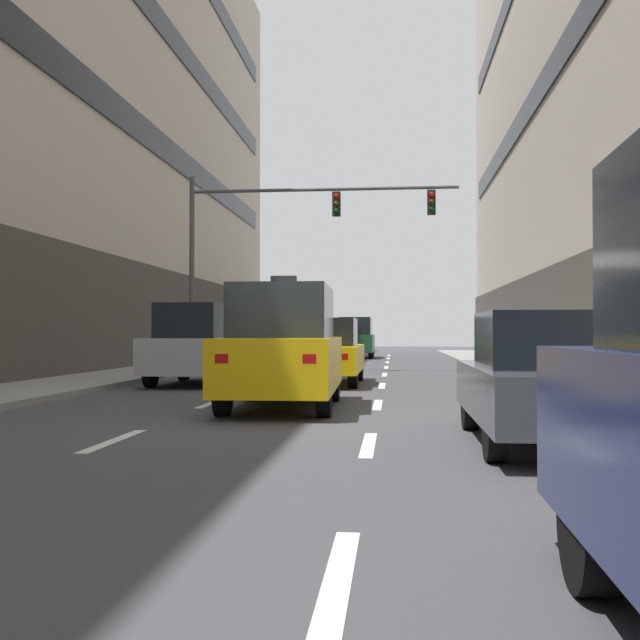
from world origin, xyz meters
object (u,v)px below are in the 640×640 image
object	(u,v)px
taxi_driving_3	(288,339)
car_driving_1	(197,344)
taxi_driving_0	(303,338)
taxi_driving_4	(324,352)
car_driving_2	(356,338)
taxi_driving_5	(284,347)
traffic_signal_0	(282,230)
car_parked_1	(547,380)

from	to	relation	value
taxi_driving_3	car_driving_1	bearing A→B (deg)	-90.46
taxi_driving_0	car_driving_1	world-z (taller)	taxi_driving_0
taxi_driving_3	taxi_driving_4	world-z (taller)	taxi_driving_3
taxi_driving_0	taxi_driving_3	size ratio (longest dim) A/B	0.99
car_driving_1	taxi_driving_4	size ratio (longest dim) A/B	0.95
car_driving_2	taxi_driving_5	xyz separation A→B (m)	(0.04, -26.23, 0.02)
taxi_driving_3	traffic_signal_0	distance (m)	10.45
taxi_driving_0	taxi_driving_3	bearing A→B (deg)	-89.96
taxi_driving_0	car_driving_1	xyz separation A→B (m)	(-0.12, -22.04, 0.00)
taxi_driving_5	car_driving_2	bearing A→B (deg)	90.09
car_driving_1	taxi_driving_3	size ratio (longest dim) A/B	1.00
taxi_driving_5	car_parked_1	distance (m)	5.59
car_driving_2	taxi_driving_3	distance (m)	5.23
car_driving_2	taxi_driving_4	xyz separation A→B (m)	(0.19, -20.04, -0.22)
taxi_driving_0	taxi_driving_4	distance (m)	21.98
car_driving_2	car_driving_1	bearing A→B (deg)	-98.80
taxi_driving_0	traffic_signal_0	xyz separation A→B (m)	(1.14, -15.61, 3.90)
car_driving_1	taxi_driving_5	size ratio (longest dim) A/B	0.96
car_parked_1	traffic_signal_0	world-z (taller)	traffic_signal_0
car_driving_2	traffic_signal_0	bearing A→B (deg)	-97.70
car_driving_1	traffic_signal_0	world-z (taller)	traffic_signal_0
taxi_driving_3	traffic_signal_0	xyz separation A→B (m)	(1.14, -9.63, 3.89)
taxi_driving_4	taxi_driving_5	distance (m)	6.20
car_driving_1	taxi_driving_5	bearing A→B (deg)	-61.61
taxi_driving_0	car_parked_1	world-z (taller)	taxi_driving_0
car_driving_1	taxi_driving_5	world-z (taller)	taxi_driving_5
taxi_driving_0	car_driving_1	size ratio (longest dim) A/B	0.99
taxi_driving_4	car_parked_1	xyz separation A→B (m)	(3.69, -10.24, -0.06)
car_driving_1	car_driving_2	distance (m)	20.57
taxi_driving_4	traffic_signal_0	xyz separation A→B (m)	(-2.07, 6.14, 4.09)
car_driving_1	taxi_driving_3	distance (m)	16.06
taxi_driving_5	car_parked_1	size ratio (longest dim) A/B	1.07
taxi_driving_3	taxi_driving_5	size ratio (longest dim) A/B	0.96
taxi_driving_3	taxi_driving_5	distance (m)	22.17
car_driving_1	taxi_driving_4	xyz separation A→B (m)	(3.34, 0.29, -0.19)
taxi_driving_3	taxi_driving_4	bearing A→B (deg)	-78.50
car_driving_1	car_parked_1	xyz separation A→B (m)	(7.03, -9.95, -0.26)
taxi_driving_4	car_parked_1	world-z (taller)	taxi_driving_4
taxi_driving_3	taxi_driving_0	bearing A→B (deg)	90.04
taxi_driving_3	traffic_signal_0	world-z (taller)	traffic_signal_0
car_parked_1	taxi_driving_0	bearing A→B (deg)	102.18
taxi_driving_5	traffic_signal_0	size ratio (longest dim) A/B	0.49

